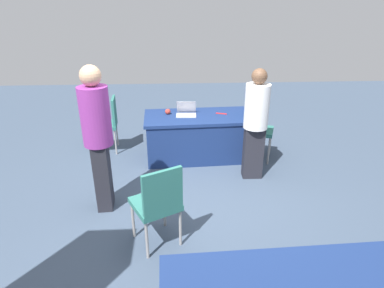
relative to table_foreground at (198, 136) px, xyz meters
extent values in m
plane|color=#3D4C60|center=(0.31, 1.59, -0.37)|extent=(14.40, 14.40, 0.00)
cube|color=navy|center=(0.00, 0.00, 0.34)|extent=(1.78, 0.95, 0.05)
cube|color=navy|center=(0.00, 0.00, -0.03)|extent=(1.71, 0.91, 0.68)
cylinder|color=#9E9993|center=(1.78, -0.11, -0.14)|extent=(0.03, 0.03, 0.45)
cylinder|color=#9E9993|center=(1.81, -0.49, -0.14)|extent=(0.03, 0.03, 0.45)
cylinder|color=#9E9993|center=(1.40, -0.15, -0.14)|extent=(0.03, 0.03, 0.45)
cylinder|color=#9E9993|center=(1.44, -0.53, -0.14)|extent=(0.03, 0.03, 0.45)
cube|color=#2D7066|center=(1.61, -0.32, 0.11)|extent=(0.48, 0.48, 0.06)
cube|color=#2D7066|center=(1.41, -0.34, 0.37)|extent=(0.08, 0.42, 0.45)
cylinder|color=#9E9993|center=(-1.24, 0.01, -0.14)|extent=(0.03, 0.03, 0.46)
cylinder|color=#9E9993|center=(-1.12, 0.37, -0.14)|extent=(0.03, 0.03, 0.46)
cylinder|color=#9E9993|center=(-0.89, -0.12, -0.14)|extent=(0.03, 0.03, 0.46)
cylinder|color=#9E9993|center=(-0.76, 0.24, -0.14)|extent=(0.03, 0.03, 0.46)
cube|color=#2D7066|center=(-1.00, 0.13, 0.12)|extent=(0.56, 0.56, 0.06)
cube|color=#2D7066|center=(-0.81, 0.06, 0.38)|extent=(0.18, 0.41, 0.45)
cylinder|color=#9E9993|center=(0.86, 2.04, -0.14)|extent=(0.03, 0.03, 0.45)
cylinder|color=#9E9993|center=(0.52, 1.87, -0.14)|extent=(0.03, 0.03, 0.45)
cylinder|color=#9E9993|center=(0.68, 2.38, -0.14)|extent=(0.03, 0.03, 0.45)
cylinder|color=#9E9993|center=(0.35, 2.21, -0.14)|extent=(0.03, 0.03, 0.45)
cube|color=#2D7066|center=(0.60, 2.12, 0.11)|extent=(0.59, 0.59, 0.06)
cube|color=#2D7066|center=(0.51, 2.30, 0.37)|extent=(0.39, 0.23, 0.45)
cube|color=#26262D|center=(1.28, 1.43, 0.07)|extent=(0.20, 0.29, 0.87)
cylinder|color=#8C338C|center=(1.28, 1.43, 0.85)|extent=(0.36, 0.36, 0.69)
sphere|color=tan|center=(1.28, 1.43, 1.31)|extent=(0.24, 0.24, 0.24)
cube|color=#26262D|center=(-0.76, 0.76, 0.03)|extent=(0.29, 0.19, 0.78)
cylinder|color=white|center=(-0.76, 0.76, 0.73)|extent=(0.35, 0.35, 0.62)
sphere|color=brown|center=(-0.76, 0.76, 1.14)|extent=(0.21, 0.21, 0.21)
cube|color=silver|center=(0.19, 0.01, 0.37)|extent=(0.33, 0.24, 0.02)
cube|color=#B7B7BC|center=(0.18, -0.14, 0.47)|extent=(0.32, 0.09, 0.19)
sphere|color=#B2382D|center=(0.49, -0.09, 0.41)|extent=(0.09, 0.09, 0.09)
cube|color=red|center=(-0.39, -0.07, 0.37)|extent=(0.18, 0.10, 0.01)
camera|label=1|loc=(0.38, 4.93, 2.00)|focal=29.77mm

